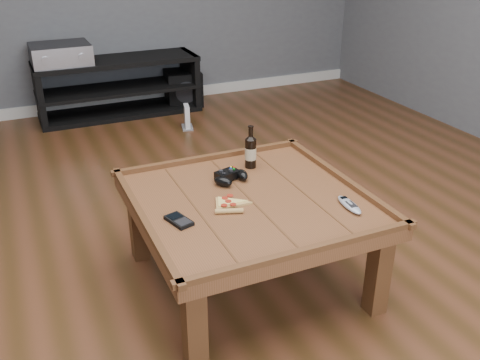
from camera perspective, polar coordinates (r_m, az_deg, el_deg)
name	(u,v)px	position (r m, az deg, el deg)	size (l,w,h in m)	color
ground	(249,281)	(2.63, 0.94, -10.73)	(6.00, 6.00, 0.00)	#3F2712
baseboard	(115,101)	(5.21, -13.19, 8.19)	(5.00, 0.02, 0.10)	silver
coffee_table	(249,210)	(2.41, 1.01, -3.24)	(1.03, 1.03, 0.48)	brown
media_console	(119,87)	(4.93, -12.82, 9.62)	(1.40, 0.45, 0.50)	black
beer_bottle	(251,151)	(2.66, 1.14, 3.13)	(0.06, 0.06, 0.22)	black
game_controller	(230,177)	(2.53, -1.03, 0.37)	(0.19, 0.15, 0.05)	black
pizza_slice	(228,204)	(2.32, -1.25, -2.59)	(0.20, 0.25, 0.02)	tan
smartphone	(179,220)	(2.21, -6.54, -4.31)	(0.10, 0.14, 0.02)	black
remote_control	(349,205)	(2.36, 11.58, -2.60)	(0.07, 0.18, 0.03)	#999EA6
av_receiver	(61,54)	(4.78, -18.59, 12.62)	(0.48, 0.41, 0.16)	black
subwoofer	(183,88)	(5.13, -6.07, 9.75)	(0.36, 0.36, 0.32)	black
game_console	(187,118)	(4.52, -5.68, 6.61)	(0.12, 0.17, 0.20)	gray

